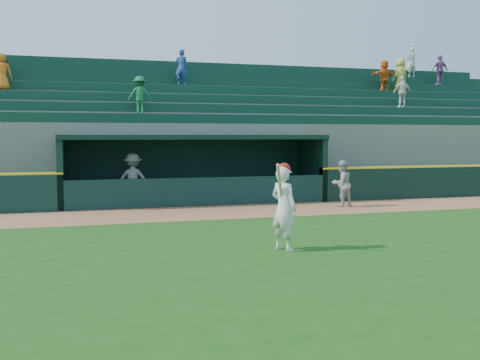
# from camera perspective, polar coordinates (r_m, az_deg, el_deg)

# --- Properties ---
(ground) EXTENTS (120.00, 120.00, 0.00)m
(ground) POSITION_cam_1_polar(r_m,az_deg,el_deg) (12.28, 2.05, -6.65)
(ground) COLOR #194611
(ground) RESTS_ON ground
(warning_track) EXTENTS (40.00, 3.00, 0.01)m
(warning_track) POSITION_cam_1_polar(r_m,az_deg,el_deg) (16.95, -3.05, -3.48)
(warning_track) COLOR #955F3B
(warning_track) RESTS_ON ground
(dugout_player_front) EXTENTS (0.91, 0.78, 1.60)m
(dugout_player_front) POSITION_cam_1_polar(r_m,az_deg,el_deg) (18.56, 10.79, -0.38)
(dugout_player_front) COLOR #A2A29D
(dugout_player_front) RESTS_ON ground
(dugout_player_inside) EXTENTS (1.29, 0.90, 1.82)m
(dugout_player_inside) POSITION_cam_1_polar(r_m,az_deg,el_deg) (19.08, -11.33, 0.09)
(dugout_player_inside) COLOR gray
(dugout_player_inside) RESTS_ON ground
(dugout) EXTENTS (9.40, 2.80, 2.46)m
(dugout) POSITION_cam_1_polar(r_m,az_deg,el_deg) (19.84, -5.05, 1.63)
(dugout) COLOR slate
(dugout) RESTS_ON ground
(stands) EXTENTS (34.50, 6.25, 7.43)m
(stands) POSITION_cam_1_polar(r_m,az_deg,el_deg) (24.32, -7.07, 4.63)
(stands) COLOR slate
(stands) RESTS_ON ground
(batter_at_plate) EXTENTS (0.68, 0.84, 1.87)m
(batter_at_plate) POSITION_cam_1_polar(r_m,az_deg,el_deg) (11.34, 4.70, -2.85)
(batter_at_plate) COLOR silver
(batter_at_plate) RESTS_ON ground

